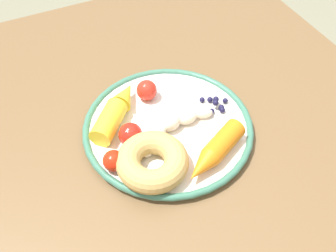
{
  "coord_description": "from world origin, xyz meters",
  "views": [
    {
      "loc": [
        0.4,
        -0.15,
        1.27
      ],
      "look_at": [
        -0.01,
        0.04,
        0.75
      ],
      "focal_mm": 41.71,
      "sensor_mm": 36.0,
      "label": 1
    }
  ],
  "objects": [
    {
      "name": "blueberry_pile",
      "position": [
        -0.01,
        0.14,
        0.76
      ],
      "size": [
        0.05,
        0.05,
        0.02
      ],
      "color": "#191638",
      "rests_on": "plate"
    },
    {
      "name": "carrot_yellow",
      "position": [
        -0.06,
        -0.03,
        0.77
      ],
      "size": [
        0.13,
        0.12,
        0.04
      ],
      "color": "yellow",
      "rests_on": "plate"
    },
    {
      "name": "dining_table",
      "position": [
        0.0,
        0.0,
        0.65
      ],
      "size": [
        0.95,
        0.97,
        0.74
      ],
      "color": "brown",
      "rests_on": "ground_plane"
    },
    {
      "name": "banana",
      "position": [
        0.01,
        0.05,
        0.76
      ],
      "size": [
        0.07,
        0.16,
        0.03
      ],
      "color": "beige",
      "rests_on": "plate"
    },
    {
      "name": "plate",
      "position": [
        -0.01,
        0.04,
        0.75
      ],
      "size": [
        0.3,
        0.3,
        0.02
      ],
      "color": "white",
      "rests_on": "dining_table"
    },
    {
      "name": "tomato_far",
      "position": [
        0.04,
        -0.07,
        0.77
      ],
      "size": [
        0.04,
        0.04,
        0.04
      ],
      "primitive_type": "sphere",
      "color": "red",
      "rests_on": "plate"
    },
    {
      "name": "tomato_mid",
      "position": [
        -0.09,
        0.04,
        0.77
      ],
      "size": [
        0.04,
        0.04,
        0.04
      ],
      "primitive_type": "sphere",
      "color": "red",
      "rests_on": "plate"
    },
    {
      "name": "tomato_near",
      "position": [
        0.0,
        -0.03,
        0.77
      ],
      "size": [
        0.04,
        0.04,
        0.04
      ],
      "primitive_type": "sphere",
      "color": "red",
      "rests_on": "plate"
    },
    {
      "name": "carrot_orange",
      "position": [
        0.09,
        0.08,
        0.77
      ],
      "size": [
        0.09,
        0.14,
        0.04
      ],
      "color": "orange",
      "rests_on": "plate"
    },
    {
      "name": "donut",
      "position": [
        0.07,
        -0.02,
        0.77
      ],
      "size": [
        0.16,
        0.16,
        0.04
      ],
      "primitive_type": "torus",
      "rotation": [
        0.0,
        0.0,
        0.84
      ],
      "color": "tan",
      "rests_on": "plate"
    }
  ]
}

